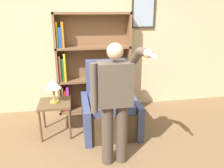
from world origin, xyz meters
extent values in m
cube|color=beige|center=(0.00, 2.03, 1.40)|extent=(8.00, 0.06, 2.80)
cube|color=#33281E|center=(1.20, 1.98, 1.88)|extent=(0.46, 0.04, 0.55)
cube|color=#9EB2C6|center=(1.20, 1.96, 1.88)|extent=(0.40, 0.01, 0.49)
cube|color=brown|center=(-0.48, 1.85, 0.95)|extent=(0.04, 0.28, 1.90)
cube|color=brown|center=(0.88, 1.85, 0.95)|extent=(0.04, 0.28, 1.90)
cube|color=brown|center=(0.20, 1.98, 0.95)|extent=(1.41, 0.01, 1.90)
cube|color=brown|center=(0.20, 1.85, 0.02)|extent=(1.41, 0.28, 0.04)
cube|color=brown|center=(0.20, 1.85, 0.63)|extent=(1.41, 0.28, 0.04)
cube|color=brown|center=(0.20, 1.85, 1.27)|extent=(1.41, 0.28, 0.04)
cube|color=brown|center=(0.20, 1.85, 1.88)|extent=(1.41, 0.28, 0.04)
cube|color=#9E7A47|center=(-0.43, 1.85, 0.28)|extent=(0.04, 0.20, 0.48)
cube|color=red|center=(-0.38, 1.85, 0.25)|extent=(0.04, 0.17, 0.42)
cube|color=purple|center=(-0.33, 1.85, 0.29)|extent=(0.05, 0.22, 0.50)
cube|color=#BC4C56|center=(-0.44, 1.85, 0.90)|extent=(0.03, 0.22, 0.48)
cube|color=#238438|center=(-0.39, 1.85, 0.87)|extent=(0.04, 0.16, 0.43)
cube|color=gold|center=(-0.34, 1.85, 0.92)|extent=(0.04, 0.20, 0.53)
cube|color=gold|center=(-0.44, 1.85, 1.52)|extent=(0.03, 0.19, 0.45)
cube|color=#1E47B2|center=(-0.39, 1.85, 1.47)|extent=(0.06, 0.20, 0.36)
cube|color=orange|center=(-0.34, 1.85, 1.52)|extent=(0.04, 0.19, 0.45)
cube|color=#4C3823|center=(0.36, 0.97, 0.23)|extent=(0.69, 0.84, 0.46)
cube|color=#3D4770|center=(0.36, 0.93, 0.52)|extent=(0.65, 0.72, 0.12)
cube|color=#3D4770|center=(0.36, 1.35, 0.68)|extent=(0.69, 0.16, 0.91)
cube|color=#3D4770|center=(-0.03, 0.97, 0.28)|extent=(0.10, 0.92, 0.56)
cube|color=#3D4770|center=(0.76, 0.97, 0.28)|extent=(0.10, 0.92, 0.56)
cylinder|color=#473D33|center=(0.19, 0.17, 0.41)|extent=(0.15, 0.15, 0.83)
cylinder|color=#473D33|center=(0.38, 0.17, 0.41)|extent=(0.15, 0.15, 0.83)
cube|color=#51473D|center=(0.29, 0.17, 1.09)|extent=(0.41, 0.24, 0.53)
sphere|color=#DBAD89|center=(0.29, 0.17, 1.48)|extent=(0.19, 0.19, 0.19)
cylinder|color=#51473D|center=(0.04, 0.17, 1.05)|extent=(0.09, 0.09, 0.61)
cylinder|color=#51473D|center=(0.51, 0.06, 1.44)|extent=(0.09, 0.28, 0.23)
cylinder|color=#51473D|center=(0.51, -0.19, 1.53)|extent=(0.08, 0.27, 0.10)
sphere|color=#DBAD89|center=(0.51, -0.32, 1.54)|extent=(0.09, 0.09, 0.09)
cylinder|color=white|center=(0.51, -0.41, 1.54)|extent=(0.04, 0.15, 0.04)
cube|color=brown|center=(-0.51, 1.04, 0.53)|extent=(0.49, 0.49, 0.04)
cylinder|color=brown|center=(-0.73, 0.82, 0.26)|extent=(0.04, 0.04, 0.52)
cylinder|color=brown|center=(-0.29, 0.82, 0.26)|extent=(0.04, 0.04, 0.52)
cylinder|color=brown|center=(-0.73, 1.26, 0.26)|extent=(0.04, 0.04, 0.52)
cylinder|color=brown|center=(-0.29, 1.26, 0.26)|extent=(0.04, 0.04, 0.52)
cylinder|color=gold|center=(-0.51, 1.04, 0.56)|extent=(0.14, 0.14, 0.02)
cylinder|color=gold|center=(-0.51, 1.04, 0.68)|extent=(0.03, 0.03, 0.21)
cone|color=beige|center=(-0.51, 1.04, 0.87)|extent=(0.25, 0.25, 0.15)
camera|label=1|loc=(-0.19, -2.24, 1.91)|focal=35.00mm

